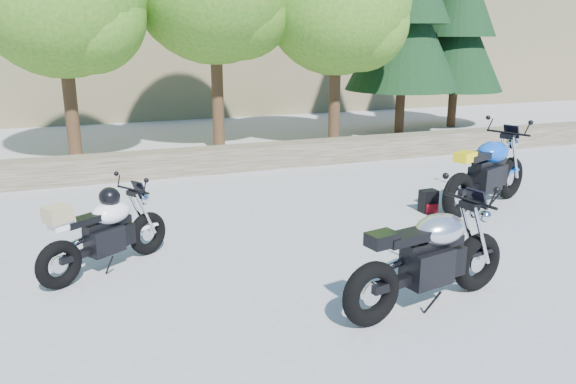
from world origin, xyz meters
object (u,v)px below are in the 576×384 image
Objects in this scene: silver_bike at (430,259)px; backpack at (428,201)px; blue_bike at (487,173)px; white_bike at (104,231)px.

backpack is (1.85, 2.78, -0.36)m from silver_bike.
backpack is at bearing 151.27° from blue_bike.
silver_bike reaches higher than backpack.
blue_bike is (2.86, 2.67, 0.05)m from silver_bike.
silver_bike is 5.98× the size of backpack.
silver_bike is 0.95× the size of blue_bike.
backpack is (4.98, 0.65, -0.32)m from white_bike.
white_bike is 0.70× the size of blue_bike.
blue_bike reaches higher than white_bike.
silver_bike is 1.36× the size of white_bike.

